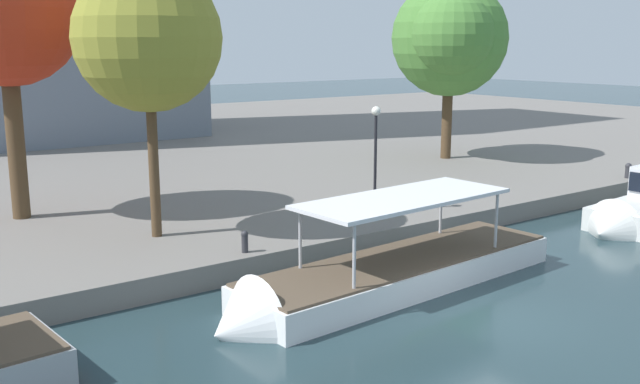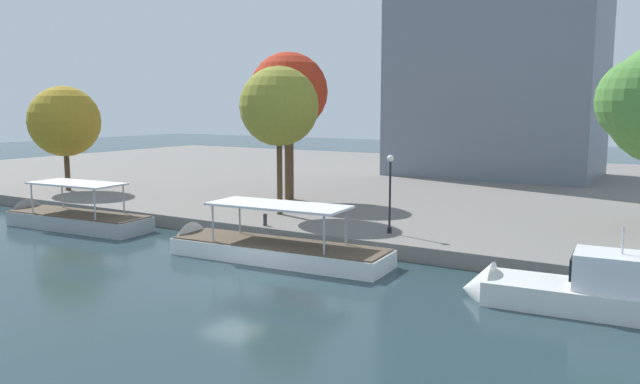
{
  "view_description": "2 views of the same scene",
  "coord_description": "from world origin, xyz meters",
  "px_view_note": "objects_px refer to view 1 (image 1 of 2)",
  "views": [
    {
      "loc": [
        -15.26,
        -12.39,
        7.61
      ],
      "look_at": [
        -2.64,
        4.85,
        3.2
      ],
      "focal_mm": 40.43,
      "sensor_mm": 36.0,
      "label": 1
    },
    {
      "loc": [
        17.78,
        -21.51,
        7.83
      ],
      "look_at": [
        0.81,
        6.4,
        3.3
      ],
      "focal_mm": 34.95,
      "sensor_mm": 36.0,
      "label": 2
    }
  ],
  "objects_px": {
    "tree_0": "(451,38)",
    "tree_1": "(150,36)",
    "mooring_bollard_0": "(628,170)",
    "tour_boat_1": "(379,283)",
    "tree_3": "(5,8)",
    "mooring_bollard_1": "(245,241)",
    "lamp_post": "(375,151)"
  },
  "relations": [
    {
      "from": "tree_0",
      "to": "tree_1",
      "type": "distance_m",
      "value": 22.33
    },
    {
      "from": "mooring_bollard_0",
      "to": "tree_1",
      "type": "relative_size",
      "value": 0.08
    },
    {
      "from": "mooring_bollard_0",
      "to": "tour_boat_1",
      "type": "bearing_deg",
      "value": -169.17
    },
    {
      "from": "tree_3",
      "to": "tree_0",
      "type": "bearing_deg",
      "value": 2.08
    },
    {
      "from": "mooring_bollard_0",
      "to": "mooring_bollard_1",
      "type": "xyz_separation_m",
      "value": [
        -22.74,
        -0.04,
        -0.02
      ]
    },
    {
      "from": "tour_boat_1",
      "to": "mooring_bollard_0",
      "type": "relative_size",
      "value": 16.63
    },
    {
      "from": "lamp_post",
      "to": "tree_3",
      "type": "distance_m",
      "value": 15.05
    },
    {
      "from": "tree_1",
      "to": "lamp_post",
      "type": "bearing_deg",
      "value": -11.92
    },
    {
      "from": "tree_0",
      "to": "tree_1",
      "type": "xyz_separation_m",
      "value": [
        -21.37,
        -6.48,
        -0.05
      ]
    },
    {
      "from": "mooring_bollard_0",
      "to": "lamp_post",
      "type": "xyz_separation_m",
      "value": [
        -15.56,
        1.78,
        2.15
      ]
    },
    {
      "from": "lamp_post",
      "to": "tree_0",
      "type": "relative_size",
      "value": 0.41
    },
    {
      "from": "tree_0",
      "to": "tree_3",
      "type": "xyz_separation_m",
      "value": [
        -24.66,
        -0.89,
        0.97
      ]
    },
    {
      "from": "tree_0",
      "to": "tree_3",
      "type": "distance_m",
      "value": 24.69
    },
    {
      "from": "mooring_bollard_1",
      "to": "tree_0",
      "type": "height_order",
      "value": "tree_0"
    },
    {
      "from": "lamp_post",
      "to": "tree_0",
      "type": "bearing_deg",
      "value": 33.03
    },
    {
      "from": "lamp_post",
      "to": "tree_0",
      "type": "xyz_separation_m",
      "value": [
        12.76,
        8.3,
        4.54
      ]
    },
    {
      "from": "mooring_bollard_1",
      "to": "tree_0",
      "type": "xyz_separation_m",
      "value": [
        19.94,
        10.12,
        6.7
      ]
    },
    {
      "from": "mooring_bollard_1",
      "to": "tree_0",
      "type": "relative_size",
      "value": 0.07
    },
    {
      "from": "mooring_bollard_0",
      "to": "tree_0",
      "type": "distance_m",
      "value": 12.41
    },
    {
      "from": "mooring_bollard_0",
      "to": "tree_0",
      "type": "relative_size",
      "value": 0.07
    },
    {
      "from": "tour_boat_1",
      "to": "tree_3",
      "type": "xyz_separation_m",
      "value": [
        -7.31,
        13.04,
        8.6
      ]
    },
    {
      "from": "tour_boat_1",
      "to": "tree_1",
      "type": "bearing_deg",
      "value": -65.49
    },
    {
      "from": "tree_3",
      "to": "mooring_bollard_1",
      "type": "bearing_deg",
      "value": -62.93
    },
    {
      "from": "mooring_bollard_1",
      "to": "tree_1",
      "type": "bearing_deg",
      "value": 111.39
    },
    {
      "from": "lamp_post",
      "to": "tree_3",
      "type": "relative_size",
      "value": 0.4
    },
    {
      "from": "mooring_bollard_0",
      "to": "lamp_post",
      "type": "distance_m",
      "value": 15.81
    },
    {
      "from": "tree_0",
      "to": "tree_1",
      "type": "bearing_deg",
      "value": -163.13
    },
    {
      "from": "tree_1",
      "to": "tree_3",
      "type": "relative_size",
      "value": 0.87
    },
    {
      "from": "mooring_bollard_0",
      "to": "tree_3",
      "type": "height_order",
      "value": "tree_3"
    },
    {
      "from": "mooring_bollard_0",
      "to": "tree_1",
      "type": "distance_m",
      "value": 25.32
    },
    {
      "from": "tree_0",
      "to": "tree_3",
      "type": "bearing_deg",
      "value": -177.92
    },
    {
      "from": "lamp_post",
      "to": "mooring_bollard_0",
      "type": "bearing_deg",
      "value": -6.53
    }
  ]
}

